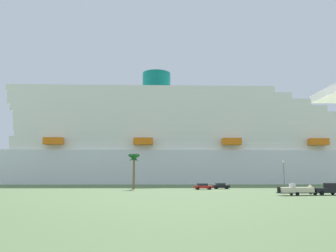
# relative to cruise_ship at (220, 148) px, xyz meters

# --- Properties ---
(ground_plane) EXTENTS (600.00, 600.00, 0.00)m
(ground_plane) POSITION_rel_cruise_ship_xyz_m (-19.85, -46.11, -16.89)
(ground_plane) COLOR #567042
(cruise_ship) EXTENTS (255.60, 50.31, 64.23)m
(cruise_ship) POSITION_rel_cruise_ship_xyz_m (0.00, 0.00, 0.00)
(cruise_ship) COLOR white
(cruise_ship) RESTS_ON ground_plane
(pickup_truck) EXTENTS (5.80, 2.81, 2.20)m
(pickup_truck) POSITION_rel_cruise_ship_xyz_m (-2.75, -98.04, -15.84)
(pickup_truck) COLOR black
(pickup_truck) RESTS_ON ground_plane
(small_boat_on_trailer) EXTENTS (8.83, 2.75, 2.15)m
(small_boat_on_trailer) POSITION_rel_cruise_ship_xyz_m (-8.65, -98.75, -15.93)
(small_boat_on_trailer) COLOR #595960
(small_boat_on_trailer) RESTS_ON ground_plane
(palm_tree) EXTENTS (3.29, 3.37, 9.56)m
(palm_tree) POSITION_rel_cruise_ship_xyz_m (-39.44, -66.69, -9.26)
(palm_tree) COLOR brown
(palm_tree) RESTS_ON ground_plane
(street_lamp) EXTENTS (0.56, 0.56, 7.46)m
(street_lamp) POSITION_rel_cruise_ship_xyz_m (-0.32, -72.96, -11.99)
(street_lamp) COLOR slate
(street_lamp) RESTS_ON ground_plane
(parked_car_black_coupe) EXTENTS (4.39, 2.13, 1.58)m
(parked_car_black_coupe) POSITION_rel_cruise_ship_xyz_m (-15.66, -66.91, -16.06)
(parked_car_black_coupe) COLOR black
(parked_car_black_coupe) RESTS_ON ground_plane
(parked_car_red_hatchback) EXTENTS (4.72, 2.15, 1.58)m
(parked_car_red_hatchback) POSITION_rel_cruise_ship_xyz_m (-21.35, -70.82, -16.06)
(parked_car_red_hatchback) COLOR red
(parked_car_red_hatchback) RESTS_ON ground_plane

